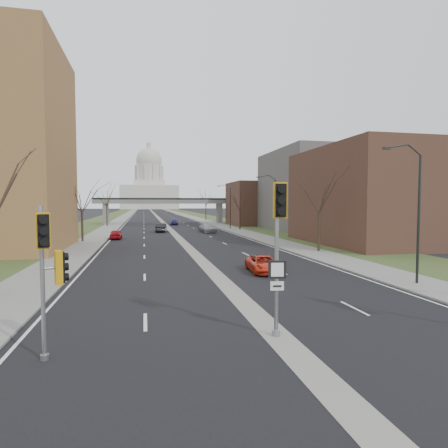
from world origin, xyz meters
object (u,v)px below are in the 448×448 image
object	(u,v)px
car_left_far	(161,228)
car_right_mid	(207,228)
car_right_far	(174,222)
car_right_near	(263,264)
signal_pole_left	(49,260)
signal_pole_median	(279,230)
car_left_near	(116,234)

from	to	relation	value
car_left_far	car_right_mid	distance (m)	8.30
car_left_far	car_right_far	size ratio (longest dim) A/B	1.12
car_right_near	car_right_mid	xyz separation A→B (m)	(2.27, 38.51, 0.17)
car_right_near	signal_pole_left	bearing A→B (deg)	-126.64
signal_pole_median	car_right_mid	distance (m)	52.23
car_left_near	car_left_far	bearing A→B (deg)	-121.05
signal_pole_median	car_right_mid	world-z (taller)	signal_pole_median
signal_pole_median	car_right_mid	size ratio (longest dim) A/B	1.09
car_right_near	car_right_far	world-z (taller)	car_right_far
car_left_near	car_right_far	world-z (taller)	car_right_far
signal_pole_left	car_right_far	xyz separation A→B (m)	(10.04, 75.65, -2.61)
car_left_far	car_right_near	distance (m)	41.29
car_right_far	car_left_far	bearing A→B (deg)	-93.21
signal_pole_median	car_right_near	distance (m)	14.24
car_left_near	car_right_mid	size ratio (longest dim) A/B	0.74
signal_pole_left	signal_pole_median	bearing A→B (deg)	-17.68
car_right_mid	car_right_far	xyz separation A→B (m)	(-3.92, 23.57, -0.07)
signal_pole_left	car_left_near	distance (m)	42.61
signal_pole_left	car_left_near	bearing A→B (deg)	71.41
car_left_far	car_right_near	world-z (taller)	car_left_far
car_left_far	car_right_near	xyz separation A→B (m)	(5.68, -40.90, -0.16)
signal_pole_left	car_left_far	xyz separation A→B (m)	(6.01, 54.46, -2.55)
car_right_far	car_left_near	bearing A→B (deg)	-100.77
signal_pole_median	car_left_near	xyz separation A→B (m)	(-8.85, 42.22, -3.45)
car_right_mid	car_right_near	bearing A→B (deg)	-99.66
car_right_near	car_right_far	size ratio (longest dim) A/B	1.06
car_left_far	car_left_near	bearing A→B (deg)	66.97
car_right_near	car_right_far	distance (m)	62.10
car_left_near	car_right_mid	distance (m)	17.70
signal_pole_median	car_right_far	world-z (taller)	signal_pole_median
car_left_near	car_right_far	distance (m)	34.90
car_right_near	car_right_mid	world-z (taller)	car_right_mid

